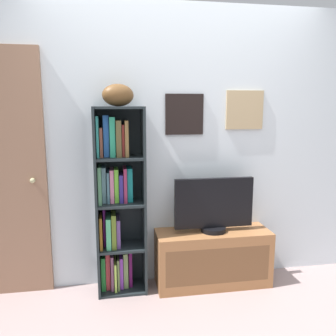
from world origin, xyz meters
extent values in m
cube|color=silver|center=(0.00, 1.13, 1.21)|extent=(4.80, 0.06, 2.43)
cube|color=black|center=(0.03, 1.09, 1.51)|extent=(0.33, 0.02, 0.35)
cube|color=gray|center=(0.03, 1.09, 1.51)|extent=(0.28, 0.01, 0.30)
cube|color=tan|center=(0.58, 1.09, 1.54)|extent=(0.34, 0.02, 0.34)
cube|color=#BFB794|center=(0.58, 1.09, 1.54)|extent=(0.29, 0.01, 0.29)
cube|color=#1D2528|center=(-0.73, 0.96, 0.79)|extent=(0.02, 0.28, 1.57)
cube|color=#1D2528|center=(-0.34, 0.96, 0.79)|extent=(0.02, 0.28, 1.57)
cube|color=#1D2528|center=(-0.54, 1.10, 0.79)|extent=(0.41, 0.01, 1.57)
cube|color=#1D2528|center=(-0.54, 0.96, 0.01)|extent=(0.37, 0.27, 0.02)
cube|color=#1D2528|center=(-0.54, 0.96, 0.39)|extent=(0.37, 0.27, 0.02)
cube|color=#1D2528|center=(-0.54, 0.96, 0.78)|extent=(0.37, 0.27, 0.02)
cube|color=#1D2528|center=(-0.54, 0.96, 1.16)|extent=(0.37, 0.27, 0.02)
cube|color=#1D2528|center=(-0.54, 0.96, 1.56)|extent=(0.37, 0.27, 0.02)
cube|color=#20732E|center=(-0.70, 1.00, 0.17)|extent=(0.04, 0.18, 0.30)
cube|color=#C0383F|center=(-0.66, 1.01, 0.18)|extent=(0.04, 0.17, 0.32)
cube|color=#7D4A6C|center=(-0.62, 0.99, 0.17)|extent=(0.02, 0.20, 0.31)
cube|color=#A7CB52|center=(-0.60, 0.98, 0.14)|extent=(0.02, 0.22, 0.25)
cube|color=#5F7443|center=(-0.57, 0.99, 0.16)|extent=(0.02, 0.21, 0.28)
cube|color=purple|center=(-0.55, 1.00, 0.16)|extent=(0.03, 0.18, 0.28)
cube|color=#6F8650|center=(-0.51, 1.01, 0.18)|extent=(0.04, 0.17, 0.31)
cube|color=#540F49|center=(-0.47, 1.01, 0.18)|extent=(0.03, 0.15, 0.32)
cube|color=brown|center=(-0.70, 0.98, 0.54)|extent=(0.02, 0.23, 0.28)
cube|color=#5B156B|center=(-0.68, 1.02, 0.57)|extent=(0.02, 0.15, 0.32)
cube|color=#49B078|center=(-0.64, 0.98, 0.54)|extent=(0.04, 0.23, 0.26)
cube|color=#586F24|center=(-0.60, 0.98, 0.55)|extent=(0.04, 0.22, 0.29)
cube|color=#5A3D7C|center=(-0.56, 0.99, 0.53)|extent=(0.03, 0.21, 0.24)
cube|color=#467E58|center=(-0.70, 0.98, 0.94)|extent=(0.03, 0.23, 0.31)
cube|color=slate|center=(-0.67, 1.01, 0.93)|extent=(0.03, 0.16, 0.30)
cube|color=#416879|center=(-0.63, 1.00, 0.92)|extent=(0.02, 0.18, 0.26)
cube|color=#CB7296|center=(-0.60, 1.00, 0.93)|extent=(0.03, 0.18, 0.28)
cube|color=#6BCA36|center=(-0.57, 1.01, 0.93)|extent=(0.03, 0.16, 0.28)
cube|color=navy|center=(-0.53, 1.00, 0.90)|extent=(0.03, 0.18, 0.23)
cube|color=#8F2A50|center=(-0.50, 1.00, 0.93)|extent=(0.03, 0.19, 0.29)
cube|color=teal|center=(-0.46, 1.01, 0.93)|extent=(0.04, 0.16, 0.28)
cube|color=teal|center=(-0.71, 0.99, 1.33)|extent=(0.02, 0.20, 0.33)
cube|color=brown|center=(-0.68, 0.99, 1.29)|extent=(0.02, 0.19, 0.24)
cube|color=#20519C|center=(-0.64, 1.01, 1.34)|extent=(0.04, 0.16, 0.33)
cube|color=#2CA178|center=(-0.59, 1.00, 1.33)|extent=(0.04, 0.18, 0.32)
cube|color=brown|center=(-0.54, 0.99, 1.32)|extent=(0.04, 0.20, 0.29)
cube|color=#9A312C|center=(-0.50, 1.00, 1.30)|extent=(0.02, 0.17, 0.26)
cube|color=brown|center=(-0.48, 0.99, 1.32)|extent=(0.03, 0.20, 0.29)
ellipsoid|color=brown|center=(-0.54, 0.96, 1.66)|extent=(0.30, 0.25, 0.18)
cube|color=#9B643B|center=(0.26, 0.93, 0.25)|extent=(1.01, 0.34, 0.49)
cube|color=brown|center=(0.26, 0.76, 0.25)|extent=(0.90, 0.01, 0.32)
cylinder|color=black|center=(0.26, 0.93, 0.51)|extent=(0.22, 0.22, 0.04)
cube|color=black|center=(0.26, 0.93, 0.75)|extent=(0.69, 0.04, 0.44)
cube|color=#2A344B|center=(0.26, 0.92, 0.75)|extent=(0.65, 0.01, 0.40)
sphere|color=tan|center=(-1.24, 1.03, 0.98)|extent=(0.04, 0.04, 0.04)
camera|label=1|loc=(-0.61, -1.85, 1.57)|focal=36.84mm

